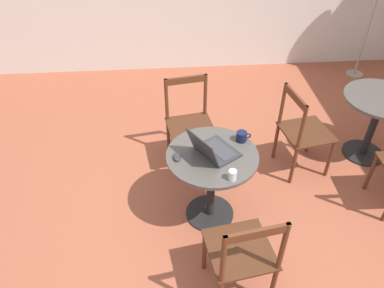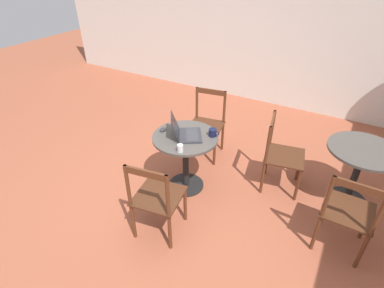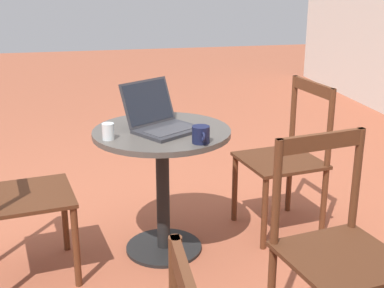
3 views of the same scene
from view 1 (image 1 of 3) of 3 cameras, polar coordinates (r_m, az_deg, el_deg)
name	(u,v)px [view 1 (image 1 of 3)]	position (r m, az deg, el deg)	size (l,w,h in m)	color
ground_plane	(208,241)	(3.37, 2.48, -14.52)	(16.00, 16.00, 0.00)	#9E5138
cafe_table_near	(212,171)	(3.16, 3.01, -4.07)	(0.76, 0.76, 0.73)	black
cafe_table_mid	(378,112)	(4.28, 26.47, 4.34)	(0.76, 0.76, 0.73)	black
chair_near_front	(242,254)	(2.76, 7.64, -16.29)	(0.52, 0.52, 0.93)	#562D19
chair_near_back	(190,125)	(3.81, -0.34, 2.98)	(0.52, 0.52, 0.93)	#562D19
chair_mid_left	(302,132)	(3.87, 16.45, 1.75)	(0.53, 0.53, 0.93)	#562D19
laptop	(213,150)	(3.01, 3.21, -0.85)	(0.46, 0.46, 0.25)	#2D2D33
mouse	(177,157)	(2.99, -2.34, -1.96)	(0.06, 0.10, 0.03)	#2D2D33
mug	(242,136)	(3.18, 7.60, 1.15)	(0.13, 0.09, 0.09)	#141938
drinking_glass	(233,175)	(2.81, 6.19, -4.73)	(0.06, 0.06, 0.09)	silver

